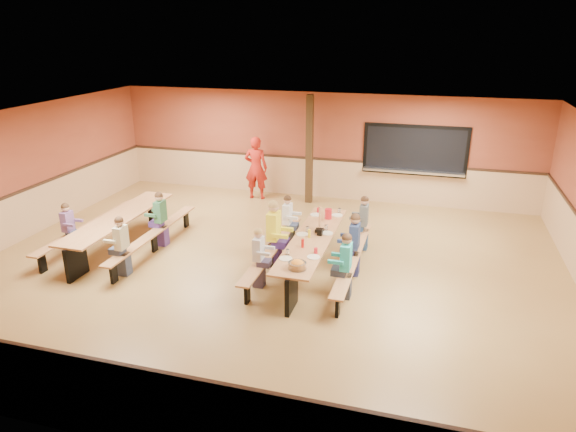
# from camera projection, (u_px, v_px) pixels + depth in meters

# --- Properties ---
(ground) EXTENTS (12.00, 12.00, 0.00)m
(ground) POSITION_uv_depth(u_px,v_px,m) (267.00, 268.00, 10.58)
(ground) COLOR olive
(ground) RESTS_ON ground
(room_envelope) EXTENTS (12.04, 10.04, 3.02)m
(room_envelope) POSITION_uv_depth(u_px,v_px,m) (267.00, 238.00, 10.34)
(room_envelope) COLOR brown
(room_envelope) RESTS_ON ground
(kitchen_pass_through) EXTENTS (2.78, 0.28, 1.38)m
(kitchen_pass_through) POSITION_uv_depth(u_px,v_px,m) (415.00, 152.00, 13.87)
(kitchen_pass_through) COLOR black
(kitchen_pass_through) RESTS_ON ground
(structural_post) EXTENTS (0.18, 0.18, 3.00)m
(structural_post) POSITION_uv_depth(u_px,v_px,m) (309.00, 150.00, 14.08)
(structural_post) COLOR black
(structural_post) RESTS_ON ground
(cafeteria_table_main) EXTENTS (1.91, 3.70, 0.74)m
(cafeteria_table_main) POSITION_uv_depth(u_px,v_px,m) (312.00, 248.00, 10.27)
(cafeteria_table_main) COLOR #AC7244
(cafeteria_table_main) RESTS_ON ground
(cafeteria_table_second) EXTENTS (1.91, 3.70, 0.74)m
(cafeteria_table_second) POSITION_uv_depth(u_px,v_px,m) (120.00, 225.00, 11.43)
(cafeteria_table_second) COLOR #AC7244
(cafeteria_table_second) RESTS_ON ground
(seated_child_white_left) EXTENTS (0.35, 0.29, 1.17)m
(seated_child_white_left) POSITION_uv_depth(u_px,v_px,m) (259.00, 258.00, 9.66)
(seated_child_white_left) COLOR silver
(seated_child_white_left) RESTS_ON ground
(seated_adult_yellow) EXTENTS (0.46, 0.38, 1.40)m
(seated_adult_yellow) POSITION_uv_depth(u_px,v_px,m) (274.00, 234.00, 10.48)
(seated_adult_yellow) COLOR yellow
(seated_adult_yellow) RESTS_ON ground
(seated_child_grey_left) EXTENTS (0.36, 0.29, 1.19)m
(seated_child_grey_left) POSITION_uv_depth(u_px,v_px,m) (287.00, 222.00, 11.44)
(seated_child_grey_left) COLOR white
(seated_child_grey_left) RESTS_ON ground
(seated_child_teal_right) EXTENTS (0.39, 0.32, 1.24)m
(seated_child_teal_right) POSITION_uv_depth(u_px,v_px,m) (346.00, 266.00, 9.25)
(seated_child_teal_right) COLOR #27ADAD
(seated_child_teal_right) RESTS_ON ground
(seated_child_navy_right) EXTENTS (0.40, 0.33, 1.27)m
(seated_child_navy_right) POSITION_uv_depth(u_px,v_px,m) (354.00, 245.00, 10.11)
(seated_child_navy_right) COLOR navy
(seated_child_navy_right) RESTS_ON ground
(seated_child_char_right) EXTENTS (0.37, 0.31, 1.22)m
(seated_child_char_right) POSITION_uv_depth(u_px,v_px,m) (363.00, 223.00, 11.31)
(seated_child_char_right) COLOR #484E51
(seated_child_char_right) RESTS_ON ground
(seated_child_purple_sec) EXTENTS (0.35, 0.28, 1.17)m
(seated_child_purple_sec) POSITION_uv_depth(u_px,v_px,m) (69.00, 230.00, 11.03)
(seated_child_purple_sec) COLOR #6D497A
(seated_child_purple_sec) RESTS_ON ground
(seated_child_green_sec) EXTENTS (0.38, 0.31, 1.24)m
(seated_child_green_sec) POSITION_uv_depth(u_px,v_px,m) (161.00, 219.00, 11.51)
(seated_child_green_sec) COLOR #336B48
(seated_child_green_sec) RESTS_ON ground
(seated_child_tan_sec) EXTENTS (0.37, 0.30, 1.22)m
(seated_child_tan_sec) POSITION_uv_depth(u_px,v_px,m) (122.00, 246.00, 10.12)
(seated_child_tan_sec) COLOR beige
(seated_child_tan_sec) RESTS_ON ground
(standing_woman) EXTENTS (0.70, 0.49, 1.81)m
(standing_woman) POSITION_uv_depth(u_px,v_px,m) (256.00, 168.00, 14.62)
(standing_woman) COLOR #A91C13
(standing_woman) RESTS_ON ground
(punch_pitcher) EXTENTS (0.16, 0.16, 0.22)m
(punch_pitcher) POSITION_uv_depth(u_px,v_px,m) (328.00, 214.00, 11.18)
(punch_pitcher) COLOR red
(punch_pitcher) RESTS_ON cafeteria_table_main
(chip_bowl) EXTENTS (0.32, 0.32, 0.15)m
(chip_bowl) POSITION_uv_depth(u_px,v_px,m) (297.00, 265.00, 8.87)
(chip_bowl) COLOR #F6A126
(chip_bowl) RESTS_ON cafeteria_table_main
(napkin_dispenser) EXTENTS (0.10, 0.14, 0.13)m
(napkin_dispenser) POSITION_uv_depth(u_px,v_px,m) (320.00, 232.00, 10.32)
(napkin_dispenser) COLOR black
(napkin_dispenser) RESTS_ON cafeteria_table_main
(condiment_mustard) EXTENTS (0.06, 0.06, 0.17)m
(condiment_mustard) POSITION_uv_depth(u_px,v_px,m) (309.00, 234.00, 10.18)
(condiment_mustard) COLOR yellow
(condiment_mustard) RESTS_ON cafeteria_table_main
(condiment_ketchup) EXTENTS (0.06, 0.06, 0.17)m
(condiment_ketchup) POSITION_uv_depth(u_px,v_px,m) (303.00, 243.00, 9.72)
(condiment_ketchup) COLOR #B2140F
(condiment_ketchup) RESTS_ON cafeteria_table_main
(table_paddle) EXTENTS (0.16, 0.16, 0.56)m
(table_paddle) POSITION_uv_depth(u_px,v_px,m) (320.00, 226.00, 10.45)
(table_paddle) COLOR black
(table_paddle) RESTS_ON cafeteria_table_main
(place_settings) EXTENTS (0.65, 3.30, 0.11)m
(place_settings) POSITION_uv_depth(u_px,v_px,m) (312.00, 235.00, 10.18)
(place_settings) COLOR beige
(place_settings) RESTS_ON cafeteria_table_main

